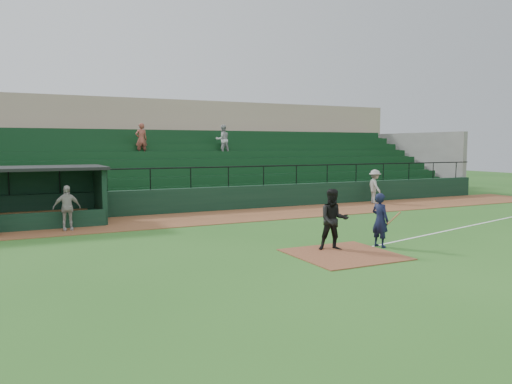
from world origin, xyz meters
name	(u,v)px	position (x,y,z in m)	size (l,w,h in m)	color
ground	(325,249)	(0.00, 0.00, 0.00)	(90.00, 90.00, 0.00)	#295D1E
warning_track	(227,216)	(0.00, 8.00, 0.01)	(40.00, 4.00, 0.03)	brown
home_plate_dirt	(344,254)	(0.00, -1.00, 0.01)	(3.00, 3.00, 0.03)	brown
foul_line	(471,226)	(8.00, 1.20, 0.01)	(18.00, 0.09, 0.01)	white
stadium_structure	(173,162)	(0.00, 16.46, 2.30)	(38.00, 13.08, 6.40)	black
batter_at_plate	(380,220)	(1.74, -0.55, 0.88)	(1.05, 0.72, 1.76)	black
umpire	(334,220)	(0.09, -0.31, 0.97)	(0.94, 0.73, 1.93)	black
runner	(375,186)	(9.51, 9.14, 0.98)	(1.23, 0.70, 1.90)	#9E9A94
dugout_player_a	(67,208)	(-7.03, 7.18, 0.90)	(1.02, 0.42, 1.74)	#A9A39E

